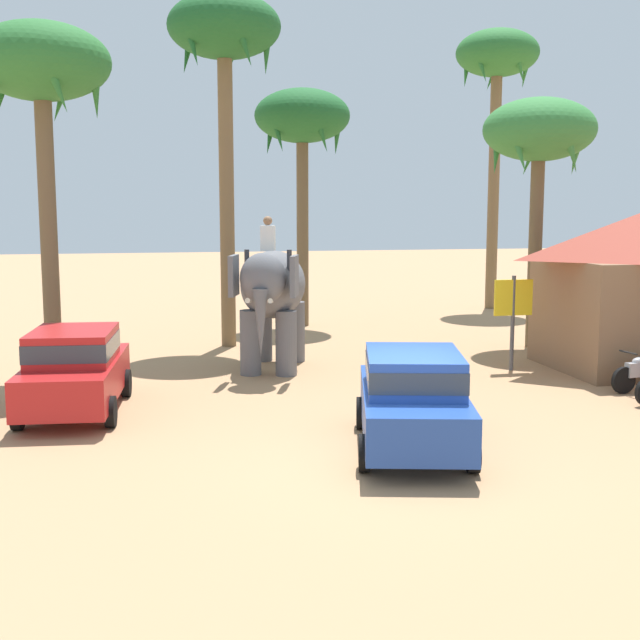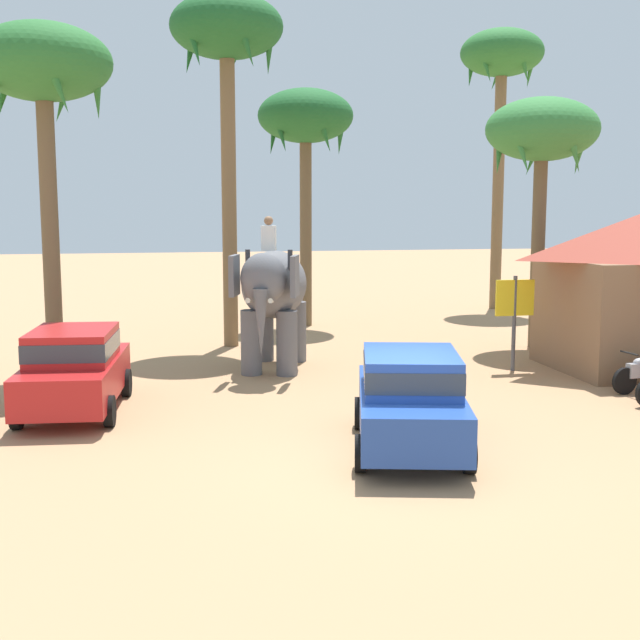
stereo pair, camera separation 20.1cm
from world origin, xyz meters
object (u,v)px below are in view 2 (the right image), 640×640
Objects in this scene: palm_tree_leaning_seaward at (227,40)px; car_parked_far_side at (74,367)px; car_sedan_foreground at (410,397)px; elephant_with_mahout at (273,292)px; palm_tree_far_back at (43,73)px; palm_tree_near_hut at (502,65)px; palm_tree_left_of_road at (542,136)px; palm_tree_behind_elephant at (306,123)px; signboard_yellow at (515,304)px.

car_parked_far_side is at bearing -117.27° from palm_tree_leaning_seaward.
elephant_with_mahout is (-1.34, 7.36, 1.06)m from car_sedan_foreground.
car_sedan_foreground is 11.83m from palm_tree_far_back.
car_parked_far_side is 0.39× the size of palm_tree_near_hut.
car_sedan_foreground is 21.89m from palm_tree_near_hut.
palm_tree_leaning_seaward reaches higher than palm_tree_left_of_road.
palm_tree_left_of_road is at bearing 54.29° from car_sedan_foreground.
palm_tree_far_back is (-15.72, -10.49, -2.29)m from palm_tree_near_hut.
car_sedan_foreground is 15.97m from palm_tree_behind_elephant.
palm_tree_leaning_seaward is at bearing -148.32° from palm_tree_near_hut.
car_sedan_foreground is 1.09× the size of elephant_with_mahout.
palm_tree_behind_elephant is 3.33× the size of signboard_yellow.
palm_tree_behind_elephant is 8.10m from palm_tree_left_of_road.
palm_tree_behind_elephant is at bearing 113.31° from signboard_yellow.
palm_tree_left_of_road is at bearing -11.95° from palm_tree_leaning_seaward.
palm_tree_far_back is (-7.47, -7.30, 0.33)m from palm_tree_behind_elephant.
palm_tree_leaning_seaward is at bearing 62.73° from car_parked_far_side.
elephant_with_mahout is at bearing -134.35° from palm_tree_near_hut.
signboard_yellow is at bearing -37.13° from palm_tree_leaning_seaward.
signboard_yellow is at bearing -123.27° from palm_tree_left_of_road.
car_parked_far_side is at bearing -156.43° from palm_tree_left_of_road.
palm_tree_near_hut reaches higher than palm_tree_left_of_road.
car_sedan_foreground is 12.53m from palm_tree_left_of_road.
elephant_with_mahout is at bearing -78.70° from palm_tree_leaning_seaward.
palm_tree_near_hut is at bearing 69.37° from signboard_yellow.
car_parked_far_side is at bearing -77.89° from palm_tree_far_back.
car_parked_far_side is 5.85m from elephant_with_mahout.
palm_tree_leaning_seaward reaches higher than palm_tree_far_back.
palm_tree_leaning_seaward is (-2.90, -3.69, 1.88)m from palm_tree_behind_elephant.
palm_tree_left_of_road is 0.86× the size of palm_tree_far_back.
palm_tree_near_hut is 19.04m from palm_tree_far_back.
palm_tree_behind_elephant is at bearing 44.33° from palm_tree_far_back.
palm_tree_near_hut reaches higher than palm_tree_behind_elephant.
palm_tree_far_back reaches higher than elephant_with_mahout.
palm_tree_far_back is at bearing -141.73° from palm_tree_leaning_seaward.
elephant_with_mahout is at bearing 38.21° from car_parked_far_side.
palm_tree_far_back is at bearing 172.70° from signboard_yellow.
palm_tree_leaning_seaward reaches higher than palm_tree_behind_elephant.
palm_tree_leaning_seaward is (3.77, 7.32, 7.81)m from car_parked_far_side.
palm_tree_near_hut is 1.51× the size of palm_tree_left_of_road.
palm_tree_left_of_road reaches higher than elephant_with_mahout.
car_sedan_foreground is 0.55× the size of palm_tree_behind_elephant.
palm_tree_far_back reaches higher than signboard_yellow.
car_parked_far_side is 7.32m from palm_tree_far_back.
palm_tree_behind_elephant is 9.23m from palm_tree_near_hut.
elephant_with_mahout reaches higher than signboard_yellow.
palm_tree_behind_elephant is 10.45m from palm_tree_far_back.
signboard_yellow is at bearing -66.69° from palm_tree_behind_elephant.
car_sedan_foreground is at bearing -125.71° from palm_tree_left_of_road.
car_sedan_foreground and car_parked_far_side have the same top height.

